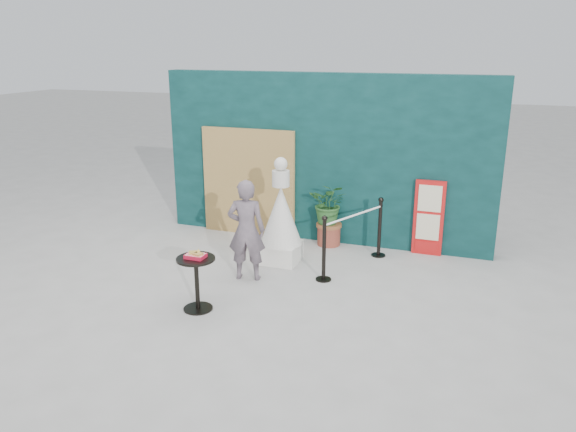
# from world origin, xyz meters

# --- Properties ---
(ground) EXTENTS (60.00, 60.00, 0.00)m
(ground) POSITION_xyz_m (0.00, 0.00, 0.00)
(ground) COLOR #ADAAA5
(ground) RESTS_ON ground
(back_wall) EXTENTS (6.00, 0.30, 3.00)m
(back_wall) POSITION_xyz_m (0.00, 3.15, 1.50)
(back_wall) COLOR #092929
(back_wall) RESTS_ON ground
(bamboo_fence) EXTENTS (1.80, 0.08, 2.00)m
(bamboo_fence) POSITION_xyz_m (-1.40, 2.94, 1.00)
(bamboo_fence) COLOR tan
(bamboo_fence) RESTS_ON ground
(woman) EXTENTS (0.64, 0.50, 1.56)m
(woman) POSITION_xyz_m (-0.58, 0.97, 0.78)
(woman) COLOR slate
(woman) RESTS_ON ground
(menu_board) EXTENTS (0.50, 0.07, 1.30)m
(menu_board) POSITION_xyz_m (1.90, 2.95, 0.65)
(menu_board) COLOR red
(menu_board) RESTS_ON ground
(statue) EXTENTS (0.69, 0.69, 1.76)m
(statue) POSITION_xyz_m (-0.33, 1.80, 0.72)
(statue) COLOR white
(statue) RESTS_ON ground
(cafe_table) EXTENTS (0.52, 0.52, 0.75)m
(cafe_table) POSITION_xyz_m (-0.80, -0.22, 0.50)
(cafe_table) COLOR black
(cafe_table) RESTS_ON ground
(food_basket) EXTENTS (0.26, 0.19, 0.11)m
(food_basket) POSITION_xyz_m (-0.79, -0.22, 0.79)
(food_basket) COLOR red
(food_basket) RESTS_ON cafe_table
(planter) EXTENTS (0.68, 0.59, 1.15)m
(planter) POSITION_xyz_m (0.19, 2.85, 0.67)
(planter) COLOR brown
(planter) RESTS_ON ground
(stanchion_barrier) EXTENTS (0.84, 1.54, 1.03)m
(stanchion_barrier) POSITION_xyz_m (0.84, 1.95, 0.49)
(stanchion_barrier) COLOR black
(stanchion_barrier) RESTS_ON ground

